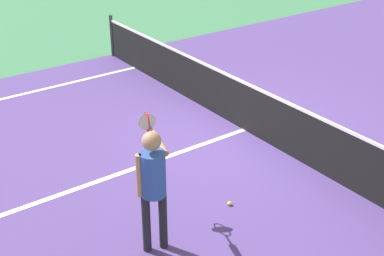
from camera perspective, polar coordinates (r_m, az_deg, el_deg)
The scene contains 6 objects.
ground_plane at distance 9.95m, azimuth 5.72°, elevation -0.18°, with size 60.00×60.00×0.00m, color #38724C.
court_surface_inbounds at distance 9.95m, azimuth 5.72°, elevation -0.18°, with size 10.62×24.40×0.00m, color #4C387A.
line_center_service at distance 8.44m, azimuth -11.01°, elevation -5.99°, with size 0.10×6.40×0.01m, color white.
net at distance 9.74m, azimuth 5.85°, elevation 2.39°, with size 10.52×0.09×1.07m.
player_near at distance 6.46m, azimuth -4.30°, elevation -5.41°, with size 1.13×0.76×1.72m.
tennis_ball_near_net at distance 7.82m, azimuth 4.11°, elevation -8.18°, with size 0.07×0.07×0.07m, color #CCE033.
Camera 1 is at (6.56, -5.95, 4.54)m, focal length 49.00 mm.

